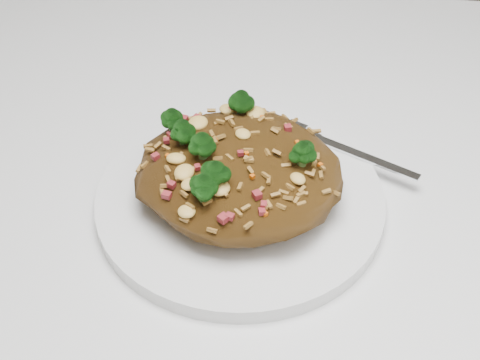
{
  "coord_description": "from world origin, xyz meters",
  "views": [
    {
      "loc": [
        -0.04,
        -0.38,
        1.15
      ],
      "look_at": [
        -0.1,
        0.01,
        0.78
      ],
      "focal_mm": 50.0,
      "sensor_mm": 36.0,
      "label": 1
    }
  ],
  "objects_px": {
    "dining_table": "(346,297)",
    "fried_rice": "(239,165)",
    "plate": "(240,199)",
    "fork": "(341,148)"
  },
  "relations": [
    {
      "from": "dining_table",
      "to": "fried_rice",
      "type": "xyz_separation_m",
      "value": [
        -0.1,
        0.01,
        0.14
      ]
    },
    {
      "from": "plate",
      "to": "fork",
      "type": "relative_size",
      "value": 1.55
    },
    {
      "from": "plate",
      "to": "fried_rice",
      "type": "height_order",
      "value": "fried_rice"
    },
    {
      "from": "dining_table",
      "to": "fried_rice",
      "type": "height_order",
      "value": "fried_rice"
    },
    {
      "from": "plate",
      "to": "fried_rice",
      "type": "distance_m",
      "value": 0.04
    },
    {
      "from": "plate",
      "to": "fried_rice",
      "type": "bearing_deg",
      "value": -176.29
    },
    {
      "from": "dining_table",
      "to": "plate",
      "type": "bearing_deg",
      "value": 172.63
    },
    {
      "from": "fried_rice",
      "to": "fork",
      "type": "relative_size",
      "value": 1.08
    },
    {
      "from": "dining_table",
      "to": "fried_rice",
      "type": "relative_size",
      "value": 7.25
    },
    {
      "from": "plate",
      "to": "fork",
      "type": "distance_m",
      "value": 0.11
    }
  ]
}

